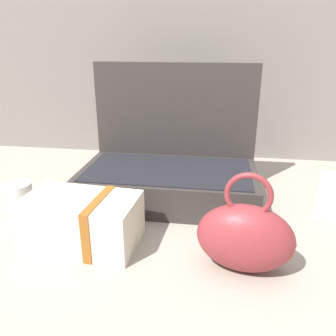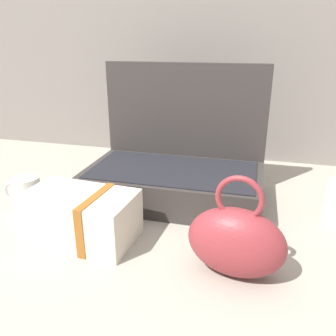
# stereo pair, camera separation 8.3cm
# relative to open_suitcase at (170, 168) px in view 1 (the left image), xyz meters

# --- Properties ---
(ground_plane) EXTENTS (6.00, 6.00, 0.00)m
(ground_plane) POSITION_rel_open_suitcase_xyz_m (0.04, -0.16, -0.08)
(ground_plane) COLOR #9E9384
(open_suitcase) EXTENTS (0.50, 0.30, 0.38)m
(open_suitcase) POSITION_rel_open_suitcase_xyz_m (0.00, 0.00, 0.00)
(open_suitcase) COLOR #332D2B
(open_suitcase) RESTS_ON ground_plane
(teal_pouch_handbag) EXTENTS (0.21, 0.13, 0.21)m
(teal_pouch_handbag) POSITION_rel_open_suitcase_xyz_m (0.20, -0.34, -0.01)
(teal_pouch_handbag) COLOR maroon
(teal_pouch_handbag) RESTS_ON ground_plane
(cream_toiletry_bag) EXTENTS (0.27, 0.17, 0.12)m
(cream_toiletry_bag) POSITION_rel_open_suitcase_xyz_m (-0.16, -0.29, -0.03)
(cream_toiletry_bag) COLOR beige
(cream_toiletry_bag) RESTS_ON ground_plane
(coffee_mug) EXTENTS (0.11, 0.07, 0.10)m
(coffee_mug) POSITION_rel_open_suitcase_xyz_m (-0.37, -0.20, -0.04)
(coffee_mug) COLOR silver
(coffee_mug) RESTS_ON ground_plane
(info_card_left) EXTENTS (0.09, 0.01, 0.13)m
(info_card_left) POSITION_rel_open_suitcase_xyz_m (0.45, -0.07, -0.02)
(info_card_left) COLOR white
(info_card_left) RESTS_ON ground_plane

